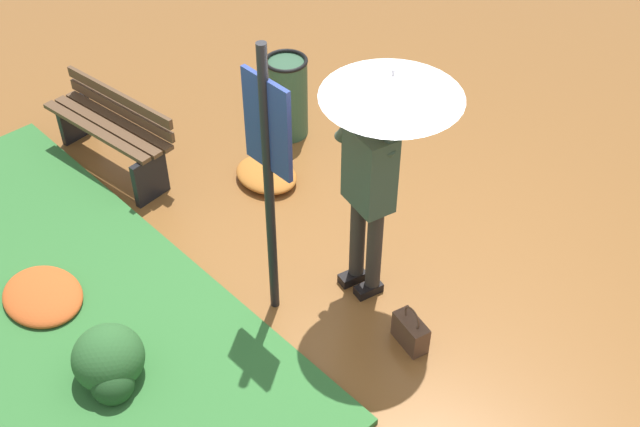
% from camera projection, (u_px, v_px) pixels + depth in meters
% --- Properties ---
extents(ground_plane, '(18.00, 18.00, 0.00)m').
position_uv_depth(ground_plane, '(356.00, 288.00, 6.46)').
color(ground_plane, brown).
extents(person_with_umbrella, '(0.96, 0.96, 2.04)m').
position_uv_depth(person_with_umbrella, '(382.00, 130.00, 5.43)').
color(person_with_umbrella, '#2D2823').
rests_on(person_with_umbrella, ground_plane).
extents(info_sign_post, '(0.44, 0.07, 2.30)m').
position_uv_depth(info_sign_post, '(268.00, 157.00, 5.38)').
color(info_sign_post, black).
rests_on(info_sign_post, ground_plane).
extents(handbag, '(0.32, 0.21, 0.37)m').
position_uv_depth(handbag, '(410.00, 332.00, 5.95)').
color(handbag, '#4C3323').
rests_on(handbag, ground_plane).
extents(park_bench, '(1.40, 0.54, 0.75)m').
position_uv_depth(park_bench, '(111.00, 129.00, 7.41)').
color(park_bench, black).
rests_on(park_bench, ground_plane).
extents(trash_bin, '(0.42, 0.42, 0.83)m').
position_uv_depth(trash_bin, '(287.00, 97.00, 7.79)').
color(trash_bin, '#2D5138').
rests_on(trash_bin, ground_plane).
extents(shrub_cluster, '(0.56, 0.51, 0.46)m').
position_uv_depth(shrub_cluster, '(109.00, 363.00, 5.62)').
color(shrub_cluster, '#285628').
rests_on(shrub_cluster, ground_plane).
extents(leaf_pile_near_person, '(0.63, 0.50, 0.14)m').
position_uv_depth(leaf_pile_near_person, '(266.00, 174.00, 7.44)').
color(leaf_pile_near_person, '#A86023').
rests_on(leaf_pile_near_person, ground_plane).
extents(leaf_pile_by_bench, '(0.72, 0.58, 0.16)m').
position_uv_depth(leaf_pile_by_bench, '(43.00, 296.00, 6.28)').
color(leaf_pile_by_bench, '#B74C1E').
rests_on(leaf_pile_by_bench, ground_plane).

